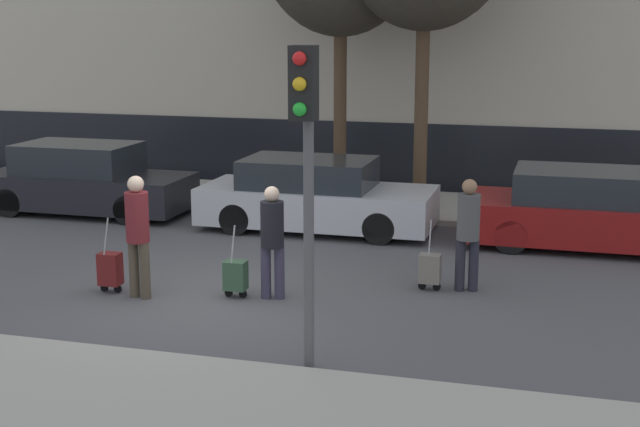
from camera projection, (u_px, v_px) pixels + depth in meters
name	position (u px, v px, depth m)	size (l,w,h in m)	color
ground_plane	(210.00, 297.00, 13.11)	(80.00, 80.00, 0.00)	#4C4C4F
sidewalk_near	(76.00, 393.00, 9.57)	(28.00, 2.50, 0.12)	#A39E93
sidewalk_far	(333.00, 202.00, 19.68)	(28.00, 3.00, 0.12)	#A39E93
parked_car_0	(85.00, 181.00, 18.70)	(4.38, 1.75, 1.47)	black
parked_car_1	(315.00, 197.00, 17.19)	(4.49, 1.82, 1.39)	#B7BABF
parked_car_2	(593.00, 211.00, 15.86)	(4.57, 1.91, 1.39)	maroon
pedestrian_left	(138.00, 229.00, 12.87)	(0.35, 0.34, 1.81)	#4C4233
trolley_left	(110.00, 269.00, 13.26)	(0.34, 0.29, 1.15)	maroon
pedestrian_center	(272.00, 236.00, 12.85)	(0.35, 0.34, 1.67)	#383347
trolley_center	(235.00, 276.00, 13.02)	(0.34, 0.29, 1.09)	#335138
pedestrian_right	(468.00, 228.00, 13.21)	(0.34, 0.34, 1.71)	#23232D
trolley_right	(430.00, 269.00, 13.37)	(0.34, 0.29, 1.09)	slate
traffic_light	(306.00, 144.00, 9.75)	(0.28, 0.47, 3.73)	#515154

